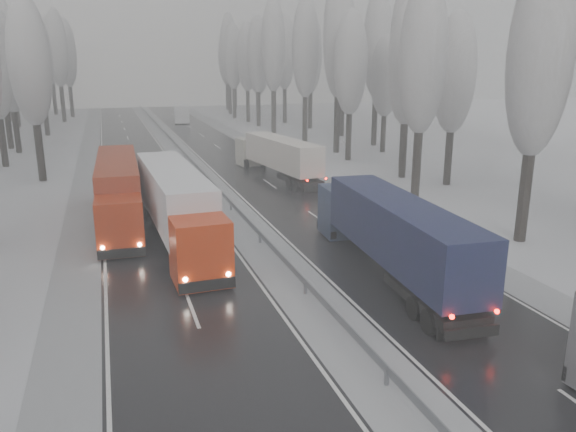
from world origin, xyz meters
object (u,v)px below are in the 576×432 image
truck_blue_box (390,230)px  box_truck_distant (182,113)px  truck_red_white (176,202)px  truck_red_red (118,187)px  truck_cream_box (277,154)px

truck_blue_box → box_truck_distant: size_ratio=1.88×
truck_red_white → truck_red_red: (-3.08, 5.94, -0.11)m
truck_blue_box → truck_cream_box: bearing=89.4°
truck_blue_box → truck_red_white: (-9.42, 8.31, 0.15)m
truck_red_red → truck_red_white: bearing=-61.1°
truck_cream_box → truck_red_white: truck_red_white is taller
box_truck_distant → truck_red_white: size_ratio=0.50×
truck_cream_box → box_truck_distant: truck_cream_box is taller
truck_blue_box → truck_red_white: truck_red_white is taller
truck_blue_box → truck_red_white: size_ratio=0.94×
box_truck_distant → truck_red_red: size_ratio=0.52×
truck_blue_box → truck_cream_box: 25.58m
box_truck_distant → truck_red_white: (-9.68, -70.30, 0.96)m
truck_cream_box → truck_red_white: size_ratio=0.87×
truck_blue_box → box_truck_distant: truck_blue_box is taller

